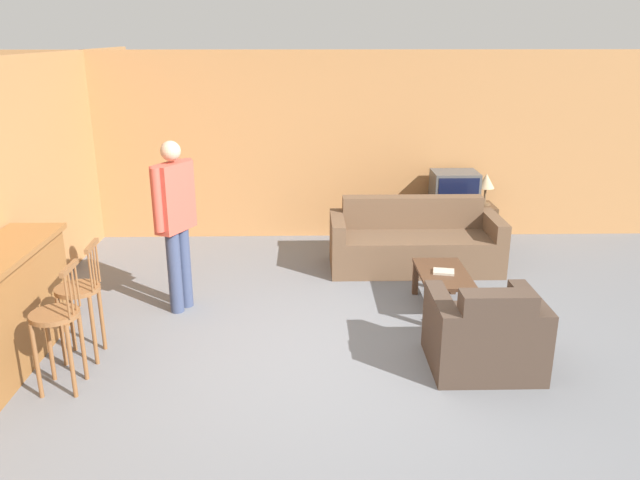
% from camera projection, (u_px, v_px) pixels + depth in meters
% --- Properties ---
extents(ground_plane, '(24.00, 24.00, 0.00)m').
position_uv_depth(ground_plane, '(333.00, 359.00, 5.64)').
color(ground_plane, slate).
extents(wall_back, '(9.40, 0.08, 2.60)m').
position_uv_depth(wall_back, '(322.00, 146.00, 8.72)').
color(wall_back, '#B27A47').
rests_on(wall_back, ground_plane).
extents(wall_left, '(0.08, 8.68, 2.60)m').
position_uv_depth(wall_left, '(19.00, 187.00, 6.43)').
color(wall_left, '#B27A47').
rests_on(wall_left, ground_plane).
extents(bar_chair_near, '(0.39, 0.39, 1.09)m').
position_uv_depth(bar_chair_near, '(58.00, 324.00, 5.01)').
color(bar_chair_near, brown).
rests_on(bar_chair_near, ground_plane).
extents(bar_chair_mid, '(0.41, 0.41, 1.09)m').
position_uv_depth(bar_chair_mid, '(80.00, 298.00, 5.51)').
color(bar_chair_mid, brown).
rests_on(bar_chair_mid, ground_plane).
extents(couch_far, '(2.09, 0.86, 0.85)m').
position_uv_depth(couch_far, '(414.00, 244.00, 7.79)').
color(couch_far, brown).
rests_on(couch_far, ground_plane).
extents(armchair_near, '(0.93, 0.81, 0.83)m').
position_uv_depth(armchair_near, '(485.00, 335.00, 5.42)').
color(armchair_near, '#423328').
rests_on(armchair_near, ground_plane).
extents(coffee_table, '(0.51, 0.90, 0.42)m').
position_uv_depth(coffee_table, '(443.00, 279.00, 6.57)').
color(coffee_table, '#472D1E').
rests_on(coffee_table, ground_plane).
extents(tv_unit, '(1.14, 0.50, 0.55)m').
position_uv_depth(tv_unit, '(452.00, 224.00, 8.71)').
color(tv_unit, '#513823').
rests_on(tv_unit, ground_plane).
extents(tv, '(0.61, 0.50, 0.47)m').
position_uv_depth(tv, '(454.00, 189.00, 8.55)').
color(tv, '#4C4C4C').
rests_on(tv, tv_unit).
extents(book_on_table, '(0.25, 0.21, 0.02)m').
position_uv_depth(book_on_table, '(444.00, 272.00, 6.53)').
color(book_on_table, '#B7AD99').
rests_on(book_on_table, coffee_table).
extents(table_lamp, '(0.23, 0.23, 0.44)m').
position_uv_depth(table_lamp, '(486.00, 182.00, 8.53)').
color(table_lamp, brown).
rests_on(table_lamp, tv_unit).
extents(person_by_window, '(0.37, 0.55, 1.80)m').
position_uv_depth(person_by_window, '(175.00, 217.00, 6.37)').
color(person_by_window, '#384260').
rests_on(person_by_window, ground_plane).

